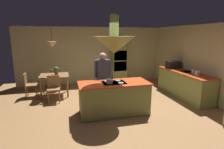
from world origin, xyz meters
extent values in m
plane|color=#9E7042|center=(0.00, 0.00, 0.00)|extent=(8.16, 8.16, 0.00)
cube|color=beige|center=(0.00, 3.45, 1.27)|extent=(6.80, 0.10, 2.55)
cube|color=beige|center=(3.25, 0.40, 1.27)|extent=(0.10, 7.20, 2.55)
cube|color=#8C934C|center=(0.00, -0.20, 0.43)|extent=(1.90, 0.82, 0.87)
cube|color=#D14C1E|center=(0.00, -0.20, 0.89)|extent=(1.96, 0.88, 0.04)
cube|color=black|center=(0.00, -0.20, 0.90)|extent=(0.64, 0.52, 0.01)
cylinder|color=#B2B2B7|center=(-0.16, -0.33, 0.92)|extent=(0.15, 0.15, 0.02)
cylinder|color=#B2B2B7|center=(0.16, -0.33, 0.92)|extent=(0.15, 0.15, 0.02)
cylinder|color=#B2B2B7|center=(-0.16, -0.07, 0.92)|extent=(0.15, 0.15, 0.02)
cylinder|color=#B2B2B7|center=(0.16, -0.07, 0.92)|extent=(0.15, 0.15, 0.02)
cube|color=#8C934C|center=(2.84, 0.60, 0.43)|extent=(0.62, 2.50, 0.87)
cube|color=#D14C1E|center=(2.84, 0.60, 0.89)|extent=(0.66, 2.54, 0.04)
cube|color=#B2B2B7|center=(3.00, 0.60, 0.83)|extent=(0.48, 0.36, 0.16)
cube|color=#8C934C|center=(1.10, 3.05, 1.07)|extent=(0.66, 0.62, 2.14)
cube|color=black|center=(1.10, 2.76, 1.30)|extent=(0.60, 0.04, 0.44)
cube|color=black|center=(1.10, 2.76, 0.82)|extent=(0.60, 0.04, 0.44)
cube|color=olive|center=(-1.70, 1.90, 0.74)|extent=(1.02, 0.87, 0.04)
cylinder|color=olive|center=(-2.15, 1.53, 0.36)|extent=(0.06, 0.06, 0.72)
cylinder|color=olive|center=(-1.25, 1.53, 0.36)|extent=(0.06, 0.06, 0.72)
cylinder|color=olive|center=(-2.15, 2.27, 0.36)|extent=(0.06, 0.06, 0.72)
cylinder|color=olive|center=(-1.25, 2.27, 0.36)|extent=(0.06, 0.06, 0.72)
cylinder|color=tan|center=(-0.25, 0.51, 0.41)|extent=(0.14, 0.14, 0.82)
cylinder|color=tan|center=(-0.07, 0.51, 0.41)|extent=(0.14, 0.14, 0.82)
cube|color=#3F4C66|center=(-0.16, 0.51, 1.14)|extent=(0.36, 0.22, 0.63)
cylinder|color=#3F4C66|center=(-0.38, 0.51, 1.17)|extent=(0.09, 0.09, 0.54)
cylinder|color=#3F4C66|center=(0.06, 0.51, 1.17)|extent=(0.09, 0.09, 0.54)
sphere|color=tan|center=(-0.16, 0.51, 1.56)|extent=(0.22, 0.22, 0.22)
cone|color=#8C934C|center=(0.00, -0.20, 1.93)|extent=(1.10, 1.10, 0.45)
cylinder|color=#8C934C|center=(0.00, -0.20, 2.43)|extent=(0.24, 0.24, 0.55)
cone|color=#E0B266|center=(-1.70, 1.90, 1.86)|extent=(0.32, 0.32, 0.22)
cylinder|color=black|center=(-1.70, 1.90, 2.27)|extent=(0.01, 0.01, 0.60)
cube|color=olive|center=(-1.70, 1.17, 0.44)|extent=(0.40, 0.40, 0.04)
cube|color=olive|center=(-1.70, 1.35, 0.66)|extent=(0.40, 0.04, 0.42)
cylinder|color=olive|center=(-1.87, 1.00, 0.21)|extent=(0.04, 0.04, 0.43)
cylinder|color=olive|center=(-1.53, 1.00, 0.21)|extent=(0.04, 0.04, 0.43)
cylinder|color=olive|center=(-1.87, 1.34, 0.21)|extent=(0.04, 0.04, 0.43)
cylinder|color=olive|center=(-1.53, 1.34, 0.21)|extent=(0.04, 0.04, 0.43)
cube|color=olive|center=(-1.70, 2.63, 0.44)|extent=(0.40, 0.40, 0.04)
cube|color=olive|center=(-1.70, 2.45, 0.66)|extent=(0.40, 0.04, 0.42)
cylinder|color=olive|center=(-1.53, 2.80, 0.21)|extent=(0.04, 0.04, 0.43)
cylinder|color=olive|center=(-1.87, 2.80, 0.21)|extent=(0.04, 0.04, 0.43)
cylinder|color=olive|center=(-1.53, 2.46, 0.21)|extent=(0.04, 0.04, 0.43)
cylinder|color=olive|center=(-1.87, 2.46, 0.21)|extent=(0.04, 0.04, 0.43)
cube|color=olive|center=(-2.51, 1.90, 0.44)|extent=(0.40, 0.40, 0.04)
cube|color=olive|center=(-2.69, 1.90, 0.66)|extent=(0.04, 0.40, 0.42)
cylinder|color=olive|center=(-2.34, 1.73, 0.21)|extent=(0.04, 0.04, 0.43)
cylinder|color=olive|center=(-2.34, 2.07, 0.21)|extent=(0.04, 0.04, 0.43)
cylinder|color=olive|center=(-2.68, 1.73, 0.21)|extent=(0.04, 0.04, 0.43)
cylinder|color=olive|center=(-2.68, 2.07, 0.21)|extent=(0.04, 0.04, 0.43)
cylinder|color=#99382D|center=(-1.62, 1.97, 0.82)|extent=(0.14, 0.14, 0.12)
sphere|color=#2D722D|center=(-1.62, 1.97, 0.96)|extent=(0.20, 0.20, 0.20)
cylinder|color=white|center=(-1.71, 1.68, 0.81)|extent=(0.07, 0.07, 0.09)
cylinder|color=silver|center=(2.84, -0.02, 0.99)|extent=(0.14, 0.14, 0.16)
cylinder|color=silver|center=(2.84, 0.16, 0.99)|extent=(0.11, 0.11, 0.16)
cube|color=#232326|center=(2.84, 1.35, 1.05)|extent=(0.46, 0.36, 0.28)
cylinder|color=#B2B2B7|center=(-0.16, -0.33, 0.99)|extent=(0.18, 0.18, 0.12)
camera|label=1|loc=(-1.25, -4.79, 2.19)|focal=28.58mm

